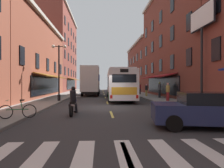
{
  "coord_description": "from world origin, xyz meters",
  "views": [
    {
      "loc": [
        -0.69,
        -14.67,
        1.85
      ],
      "look_at": [
        0.6,
        5.6,
        1.75
      ],
      "focal_mm": 30.37,
      "sensor_mm": 36.0,
      "label": 1
    }
  ],
  "objects_px": {
    "billboard_sign": "(202,28)",
    "bicycle_near": "(18,111)",
    "sedan_near": "(207,110)",
    "box_truck": "(91,81)",
    "motorcycle_rider": "(73,103)",
    "pedestrian_rear": "(146,90)",
    "pedestrian_mid": "(168,92)",
    "street_lamp_twin": "(59,70)",
    "pedestrian_near": "(160,89)",
    "pedestrian_far": "(140,88)",
    "sedan_mid": "(94,88)",
    "transit_bus": "(119,84)"
  },
  "relations": [
    {
      "from": "billboard_sign",
      "to": "bicycle_near",
      "type": "distance_m",
      "value": 13.73
    },
    {
      "from": "sedan_near",
      "to": "box_truck",
      "type": "bearing_deg",
      "value": 105.49
    },
    {
      "from": "motorcycle_rider",
      "to": "pedestrian_rear",
      "type": "xyz_separation_m",
      "value": [
        7.65,
        13.46,
        0.25
      ]
    },
    {
      "from": "pedestrian_mid",
      "to": "street_lamp_twin",
      "type": "bearing_deg",
      "value": 87.04
    },
    {
      "from": "pedestrian_near",
      "to": "bicycle_near",
      "type": "bearing_deg",
      "value": 77.08
    },
    {
      "from": "pedestrian_near",
      "to": "pedestrian_far",
      "type": "distance_m",
      "value": 6.95
    },
    {
      "from": "sedan_mid",
      "to": "sedan_near",
      "type": "bearing_deg",
      "value": -80.03
    },
    {
      "from": "pedestrian_near",
      "to": "street_lamp_twin",
      "type": "relative_size",
      "value": 0.34
    },
    {
      "from": "billboard_sign",
      "to": "motorcycle_rider",
      "type": "relative_size",
      "value": 3.65
    },
    {
      "from": "bicycle_near",
      "to": "billboard_sign",
      "type": "bearing_deg",
      "value": 21.17
    },
    {
      "from": "pedestrian_far",
      "to": "pedestrian_mid",
      "type": "bearing_deg",
      "value": -24.84
    },
    {
      "from": "transit_bus",
      "to": "pedestrian_far",
      "type": "height_order",
      "value": "transit_bus"
    },
    {
      "from": "street_lamp_twin",
      "to": "bicycle_near",
      "type": "bearing_deg",
      "value": -90.1
    },
    {
      "from": "sedan_mid",
      "to": "motorcycle_rider",
      "type": "distance_m",
      "value": 28.93
    },
    {
      "from": "bicycle_near",
      "to": "pedestrian_rear",
      "type": "bearing_deg",
      "value": 56.36
    },
    {
      "from": "pedestrian_mid",
      "to": "pedestrian_rear",
      "type": "bearing_deg",
      "value": 4.42
    },
    {
      "from": "box_truck",
      "to": "motorcycle_rider",
      "type": "relative_size",
      "value": 3.83
    },
    {
      "from": "box_truck",
      "to": "pedestrian_rear",
      "type": "distance_m",
      "value": 8.39
    },
    {
      "from": "bicycle_near",
      "to": "pedestrian_mid",
      "type": "distance_m",
      "value": 13.49
    },
    {
      "from": "bicycle_near",
      "to": "pedestrian_mid",
      "type": "bearing_deg",
      "value": 38.8
    },
    {
      "from": "transit_bus",
      "to": "motorcycle_rider",
      "type": "relative_size",
      "value": 5.63
    },
    {
      "from": "billboard_sign",
      "to": "box_truck",
      "type": "xyz_separation_m",
      "value": [
        -9.07,
        14.34,
        -3.91
      ]
    },
    {
      "from": "motorcycle_rider",
      "to": "bicycle_near",
      "type": "height_order",
      "value": "motorcycle_rider"
    },
    {
      "from": "billboard_sign",
      "to": "pedestrian_far",
      "type": "bearing_deg",
      "value": 96.08
    },
    {
      "from": "sedan_near",
      "to": "street_lamp_twin",
      "type": "height_order",
      "value": "street_lamp_twin"
    },
    {
      "from": "sedan_near",
      "to": "bicycle_near",
      "type": "distance_m",
      "value": 8.61
    },
    {
      "from": "motorcycle_rider",
      "to": "pedestrian_far",
      "type": "height_order",
      "value": "pedestrian_far"
    },
    {
      "from": "box_truck",
      "to": "bicycle_near",
      "type": "bearing_deg",
      "value": -97.99
    },
    {
      "from": "billboard_sign",
      "to": "box_truck",
      "type": "distance_m",
      "value": 17.41
    },
    {
      "from": "sedan_near",
      "to": "motorcycle_rider",
      "type": "distance_m",
      "value": 6.95
    },
    {
      "from": "pedestrian_near",
      "to": "street_lamp_twin",
      "type": "bearing_deg",
      "value": 45.63
    },
    {
      "from": "pedestrian_mid",
      "to": "pedestrian_rear",
      "type": "height_order",
      "value": "pedestrian_mid"
    },
    {
      "from": "box_truck",
      "to": "pedestrian_rear",
      "type": "height_order",
      "value": "box_truck"
    },
    {
      "from": "pedestrian_near",
      "to": "motorcycle_rider",
      "type": "bearing_deg",
      "value": 80.0
    },
    {
      "from": "transit_bus",
      "to": "motorcycle_rider",
      "type": "height_order",
      "value": "transit_bus"
    },
    {
      "from": "transit_bus",
      "to": "sedan_mid",
      "type": "relative_size",
      "value": 2.52
    },
    {
      "from": "pedestrian_near",
      "to": "pedestrian_far",
      "type": "xyz_separation_m",
      "value": [
        -0.9,
        6.89,
        -0.08
      ]
    },
    {
      "from": "motorcycle_rider",
      "to": "pedestrian_mid",
      "type": "xyz_separation_m",
      "value": [
        8.08,
        6.75,
        0.32
      ]
    },
    {
      "from": "motorcycle_rider",
      "to": "street_lamp_twin",
      "type": "bearing_deg",
      "value": 107.98
    },
    {
      "from": "pedestrian_near",
      "to": "street_lamp_twin",
      "type": "xyz_separation_m",
      "value": [
        -11.01,
        -3.42,
        2.02
      ]
    },
    {
      "from": "transit_bus",
      "to": "pedestrian_mid",
      "type": "xyz_separation_m",
      "value": [
        4.34,
        -3.74,
        -0.68
      ]
    },
    {
      "from": "pedestrian_far",
      "to": "transit_bus",
      "type": "bearing_deg",
      "value": -55.44
    },
    {
      "from": "transit_bus",
      "to": "box_truck",
      "type": "distance_m",
      "value": 7.57
    },
    {
      "from": "sedan_near",
      "to": "pedestrian_mid",
      "type": "distance_m",
      "value": 10.53
    },
    {
      "from": "bicycle_near",
      "to": "pedestrian_rear",
      "type": "distance_m",
      "value": 18.21
    },
    {
      "from": "box_truck",
      "to": "sedan_mid",
      "type": "height_order",
      "value": "box_truck"
    },
    {
      "from": "sedan_near",
      "to": "bicycle_near",
      "type": "bearing_deg",
      "value": 167.48
    },
    {
      "from": "sedan_mid",
      "to": "pedestrian_far",
      "type": "height_order",
      "value": "pedestrian_far"
    },
    {
      "from": "motorcycle_rider",
      "to": "transit_bus",
      "type": "bearing_deg",
      "value": 70.4
    },
    {
      "from": "street_lamp_twin",
      "to": "sedan_near",
      "type": "bearing_deg",
      "value": -52.69
    }
  ]
}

